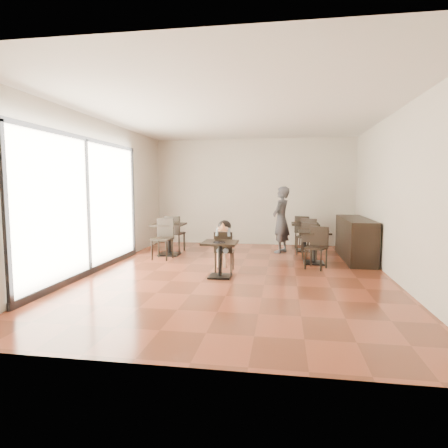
% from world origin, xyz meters
% --- Properties ---
extents(floor, '(6.00, 8.00, 0.01)m').
position_xyz_m(floor, '(0.00, 0.00, 0.00)').
color(floor, brown).
rests_on(floor, ground).
extents(ceiling, '(6.00, 8.00, 0.01)m').
position_xyz_m(ceiling, '(0.00, 0.00, 3.20)').
color(ceiling, silver).
rests_on(ceiling, floor).
extents(wall_back, '(6.00, 0.01, 3.20)m').
position_xyz_m(wall_back, '(0.00, 4.00, 1.60)').
color(wall_back, beige).
rests_on(wall_back, floor).
extents(wall_front, '(6.00, 0.01, 3.20)m').
position_xyz_m(wall_front, '(0.00, -4.00, 1.60)').
color(wall_front, beige).
rests_on(wall_front, floor).
extents(wall_left, '(0.01, 8.00, 3.20)m').
position_xyz_m(wall_left, '(-3.00, 0.00, 1.60)').
color(wall_left, beige).
rests_on(wall_left, floor).
extents(wall_right, '(0.01, 8.00, 3.20)m').
position_xyz_m(wall_right, '(3.00, 0.00, 1.60)').
color(wall_right, beige).
rests_on(wall_right, floor).
extents(storefront_window, '(0.04, 4.50, 2.60)m').
position_xyz_m(storefront_window, '(-2.97, -0.50, 1.40)').
color(storefront_window, white).
rests_on(storefront_window, floor).
extents(child_table, '(0.67, 0.67, 0.70)m').
position_xyz_m(child_table, '(-0.30, -0.34, 0.35)').
color(child_table, black).
rests_on(child_table, floor).
extents(child_chair, '(0.38, 0.38, 0.85)m').
position_xyz_m(child_chair, '(-0.30, 0.21, 0.42)').
color(child_chair, black).
rests_on(child_chair, floor).
extents(child, '(0.38, 0.53, 1.07)m').
position_xyz_m(child, '(-0.30, 0.21, 0.53)').
color(child, gray).
rests_on(child, child_chair).
extents(plate, '(0.24, 0.24, 0.01)m').
position_xyz_m(plate, '(-0.30, -0.44, 0.71)').
color(plate, black).
rests_on(plate, child_table).
extents(pizza_slice, '(0.25, 0.19, 0.06)m').
position_xyz_m(pizza_slice, '(-0.30, 0.02, 0.92)').
color(pizza_slice, '#CABB71').
rests_on(pizza_slice, child).
extents(adult_patron, '(0.64, 0.76, 1.77)m').
position_xyz_m(adult_patron, '(0.86, 2.64, 0.88)').
color(adult_patron, '#3E3D42').
rests_on(adult_patron, floor).
extents(cafe_table_mid, '(0.94, 0.94, 0.75)m').
position_xyz_m(cafe_table_mid, '(1.62, 1.28, 0.38)').
color(cafe_table_mid, black).
rests_on(cafe_table_mid, floor).
extents(cafe_table_left, '(0.85, 0.85, 0.82)m').
position_xyz_m(cafe_table_left, '(-1.99, 1.78, 0.41)').
color(cafe_table_left, black).
rests_on(cafe_table_left, floor).
extents(cafe_table_back, '(0.95, 0.95, 0.77)m').
position_xyz_m(cafe_table_back, '(1.51, 2.94, 0.39)').
color(cafe_table_back, black).
rests_on(cafe_table_back, floor).
extents(chair_mid_a, '(0.54, 0.54, 0.90)m').
position_xyz_m(chair_mid_a, '(1.62, 1.83, 0.45)').
color(chair_mid_a, black).
rests_on(chair_mid_a, floor).
extents(chair_mid_b, '(0.54, 0.54, 0.90)m').
position_xyz_m(chair_mid_b, '(1.62, 0.73, 0.45)').
color(chair_mid_b, black).
rests_on(chair_mid_b, floor).
extents(chair_left_a, '(0.49, 0.49, 0.98)m').
position_xyz_m(chair_left_a, '(-1.99, 2.33, 0.49)').
color(chair_left_a, black).
rests_on(chair_left_a, floor).
extents(chair_left_b, '(0.49, 0.49, 0.98)m').
position_xyz_m(chair_left_b, '(-1.99, 1.23, 0.49)').
color(chair_left_b, black).
rests_on(chair_left_b, floor).
extents(chair_back_a, '(0.54, 0.54, 0.93)m').
position_xyz_m(chair_back_a, '(1.51, 3.49, 0.46)').
color(chair_back_a, black).
rests_on(chair_back_a, floor).
extents(chair_back_b, '(0.54, 0.54, 0.93)m').
position_xyz_m(chair_back_b, '(1.51, 2.39, 0.46)').
color(chair_back_b, black).
rests_on(chair_back_b, floor).
extents(service_counter, '(0.60, 2.40, 1.00)m').
position_xyz_m(service_counter, '(2.65, 2.00, 0.50)').
color(service_counter, black).
rests_on(service_counter, floor).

